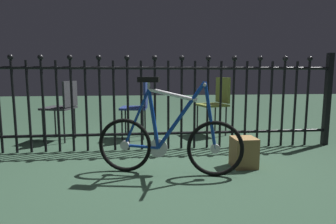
% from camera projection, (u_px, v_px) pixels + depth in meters
% --- Properties ---
extents(ground_plane, '(20.00, 20.00, 0.00)m').
position_uv_depth(ground_plane, '(173.00, 168.00, 2.90)').
color(ground_plane, '#2C4634').
extents(iron_fence, '(4.42, 0.07, 1.23)m').
position_uv_depth(iron_fence, '(160.00, 100.00, 3.55)').
color(iron_fence, black).
rests_on(iron_fence, ground).
extents(bicycle, '(1.37, 0.47, 0.93)m').
position_uv_depth(bicycle, '(169.00, 140.00, 2.69)').
color(bicycle, black).
rests_on(bicycle, ground).
extents(chair_navy, '(0.43, 0.43, 0.89)m').
position_uv_depth(chair_navy, '(139.00, 103.00, 4.21)').
color(chair_navy, black).
rests_on(chair_navy, ground).
extents(chair_charcoal, '(0.48, 0.48, 0.86)m').
position_uv_depth(chair_charcoal, '(63.00, 104.00, 4.04)').
color(chair_charcoal, black).
rests_on(chair_charcoal, ground).
extents(chair_olive, '(0.50, 0.50, 0.91)m').
position_uv_depth(chair_olive, '(216.00, 100.00, 4.47)').
color(chair_olive, black).
rests_on(chair_olive, ground).
extents(display_crate, '(0.24, 0.24, 0.31)m').
position_uv_depth(display_crate, '(244.00, 152.00, 2.92)').
color(display_crate, olive).
rests_on(display_crate, ground).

